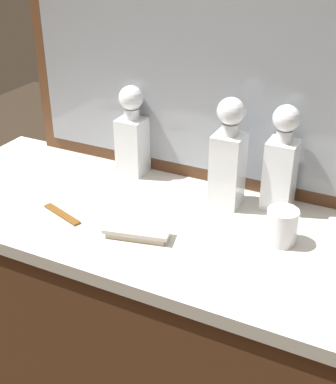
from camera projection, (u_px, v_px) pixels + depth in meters
The scene contains 8 objects.
dresser at pixel (168, 342), 1.51m from camera, with size 1.40×0.54×0.83m.
dresser_mirror at pixel (212, 50), 1.33m from camera, with size 1.14×0.03×0.74m.
crystal_decanter_left at pixel (228, 163), 1.33m from camera, with size 0.08×0.08×0.29m.
crystal_decanter_center at pixel (281, 168), 1.31m from camera, with size 0.07×0.07×0.28m.
crystal_decanter_far_left at pixel (132, 139), 1.50m from camera, with size 0.08×0.08×0.26m.
crystal_tumbler_far_right at pixel (282, 228), 1.20m from camera, with size 0.07×0.07×0.09m.
silver_brush_far_right at pixel (137, 232), 1.23m from camera, with size 0.17×0.09×0.02m.
tortoiseshell_comb at pixel (62, 214), 1.33m from camera, with size 0.13×0.06×0.01m.
Camera 1 is at (0.50, -1.00, 1.52)m, focal length 48.69 mm.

